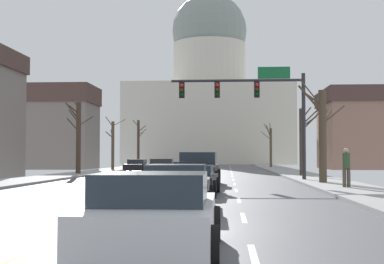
# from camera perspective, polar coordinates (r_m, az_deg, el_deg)

# --- Properties ---
(ground) EXTENTS (20.00, 180.00, 0.20)m
(ground) POSITION_cam_1_polar(r_m,az_deg,el_deg) (17.34, -6.68, -7.50)
(ground) COLOR #4E4E53
(signal_gantry) EXTENTS (7.91, 0.41, 6.63)m
(signal_gantry) POSITION_cam_1_polar(r_m,az_deg,el_deg) (32.42, 6.60, 3.54)
(signal_gantry) COLOR #28282D
(signal_gantry) RESTS_ON ground
(capitol_building) EXTENTS (28.74, 18.70, 33.01)m
(capitol_building) POSITION_cam_1_polar(r_m,az_deg,el_deg) (97.94, 1.83, 3.62)
(capitol_building) COLOR beige
(capitol_building) RESTS_ON ground
(pickup_truck_near_00) EXTENTS (2.37, 5.54, 1.70)m
(pickup_truck_near_00) POSITION_cam_1_polar(r_m,az_deg,el_deg) (28.41, 0.58, -4.04)
(pickup_truck_near_00) COLOR black
(pickup_truck_near_00) RESTS_ON ground
(sedan_near_01) EXTENTS (2.15, 4.63, 1.17)m
(sedan_near_01) POSITION_cam_1_polar(r_m,az_deg,el_deg) (21.39, 0.00, -5.12)
(sedan_near_01) COLOR black
(sedan_near_01) RESTS_ON ground
(sedan_near_02) EXTENTS (2.08, 4.67, 1.30)m
(sedan_near_02) POSITION_cam_1_polar(r_m,az_deg,el_deg) (15.52, -1.54, -5.93)
(sedan_near_02) COLOR black
(sedan_near_02) RESTS_ON ground
(sedan_near_03) EXTENTS (2.06, 4.26, 1.29)m
(sedan_near_03) POSITION_cam_1_polar(r_m,az_deg,el_deg) (8.63, -3.93, -8.80)
(sedan_near_03) COLOR silver
(sedan_near_03) RESTS_ON ground
(sedan_oncoming_00) EXTENTS (2.21, 4.68, 1.28)m
(sedan_oncoming_00) POSITION_cam_1_polar(r_m,az_deg,el_deg) (41.37, -3.18, -3.76)
(sedan_oncoming_00) COLOR #B71414
(sedan_oncoming_00) RESTS_ON ground
(sedan_oncoming_01) EXTENTS (2.03, 4.30, 1.15)m
(sedan_oncoming_01) POSITION_cam_1_polar(r_m,az_deg,el_deg) (51.52, -5.81, -3.53)
(sedan_oncoming_01) COLOR black
(sedan_oncoming_01) RESTS_ON ground
(flank_building_02) EXTENTS (9.15, 6.88, 9.23)m
(flank_building_02) POSITION_cam_1_polar(r_m,az_deg,el_deg) (62.55, -14.23, 0.52)
(flank_building_02) COLOR slate
(flank_building_02) RESTS_ON ground
(flank_building_03) EXTENTS (10.00, 10.38, 8.83)m
(flank_building_03) POSITION_cam_1_polar(r_m,az_deg,el_deg) (64.00, 17.87, 0.31)
(flank_building_03) COLOR #8C6656
(flank_building_03) RESTS_ON ground
(bare_tree_00) EXTENTS (2.50, 1.85, 5.33)m
(bare_tree_00) POSITION_cam_1_polar(r_m,az_deg,el_deg) (29.09, 13.45, -0.08)
(bare_tree_00) COLOR #4C3D2D
(bare_tree_00) RESTS_ON ground
(bare_tree_01) EXTENTS (2.32, 2.28, 6.04)m
(bare_tree_01) POSITION_cam_1_polar(r_m,az_deg,el_deg) (42.83, -11.84, -0.30)
(bare_tree_01) COLOR #423328
(bare_tree_01) RESTS_ON ground
(bare_tree_02) EXTENTS (1.54, 2.20, 5.21)m
(bare_tree_02) POSITION_cam_1_polar(r_m,az_deg,el_deg) (38.64, 11.49, -0.48)
(bare_tree_02) COLOR #423328
(bare_tree_02) RESTS_ON ground
(bare_tree_03) EXTENTS (2.00, 1.88, 5.22)m
(bare_tree_03) POSITION_cam_1_polar(r_m,az_deg,el_deg) (54.36, -8.30, -1.17)
(bare_tree_03) COLOR #4C3D2D
(bare_tree_03) RESTS_ON ground
(bare_tree_04) EXTENTS (1.32, 2.33, 5.18)m
(bare_tree_04) POSITION_cam_1_polar(r_m,az_deg,el_deg) (65.14, 8.21, -1.40)
(bare_tree_04) COLOR brown
(bare_tree_04) RESTS_ON ground
(bare_tree_05) EXTENTS (1.89, 1.70, 5.85)m
(bare_tree_05) POSITION_cam_1_polar(r_m,az_deg,el_deg) (68.74, -5.63, -1.08)
(bare_tree_05) COLOR #423328
(bare_tree_05) RESTS_ON ground
(pedestrian_00) EXTENTS (0.35, 0.34, 1.73)m
(pedestrian_00) POSITION_cam_1_polar(r_m,az_deg,el_deg) (25.07, 15.84, -3.37)
(pedestrian_00) COLOR #4C4238
(pedestrian_00) RESTS_ON ground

